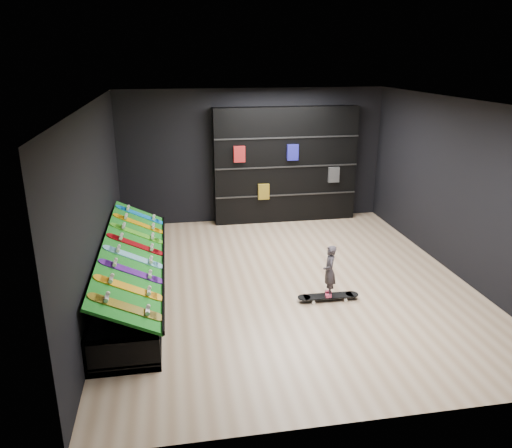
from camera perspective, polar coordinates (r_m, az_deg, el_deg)
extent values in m
cube|color=tan|center=(8.61, 3.53, -6.55)|extent=(6.00, 7.00, 0.01)
cube|color=white|center=(7.82, 3.98, 13.75)|extent=(6.00, 7.00, 0.01)
cube|color=black|center=(11.43, -0.39, 7.77)|extent=(6.00, 0.02, 3.00)
cube|color=black|center=(4.97, 13.27, -7.73)|extent=(6.00, 0.02, 3.00)
cube|color=black|center=(7.95, -17.79, 1.96)|extent=(0.02, 7.00, 3.00)
cube|color=black|center=(9.25, 22.17, 3.74)|extent=(0.02, 7.00, 3.00)
cube|color=#0F6314|center=(8.15, -13.77, -3.15)|extent=(0.92, 4.50, 0.46)
cube|color=black|center=(11.43, 3.38, 6.74)|extent=(3.26, 0.38, 2.61)
imported|color=black|center=(7.90, 8.34, -6.44)|extent=(0.17, 0.21, 0.50)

